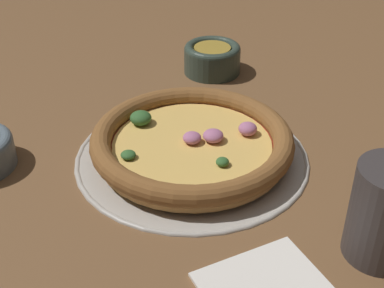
# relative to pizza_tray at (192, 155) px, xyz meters

# --- Properties ---
(ground_plane) EXTENTS (3.00, 3.00, 0.00)m
(ground_plane) POSITION_rel_pizza_tray_xyz_m (0.00, 0.00, -0.00)
(ground_plane) COLOR brown
(pizza_tray) EXTENTS (0.33, 0.33, 0.01)m
(pizza_tray) POSITION_rel_pizza_tray_xyz_m (0.00, 0.00, 0.00)
(pizza_tray) COLOR #B7B2A8
(pizza_tray) RESTS_ON ground_plane
(pizza) EXTENTS (0.28, 0.28, 0.04)m
(pizza) POSITION_rel_pizza_tray_xyz_m (0.00, 0.00, 0.02)
(pizza) COLOR tan
(pizza) RESTS_ON pizza_tray
(bowl_near) EXTENTS (0.10, 0.10, 0.05)m
(bowl_near) POSITION_rel_pizza_tray_xyz_m (0.19, 0.20, 0.03)
(bowl_near) COLOR #334238
(bowl_near) RESTS_ON ground_plane
(napkin) EXTENTS (0.14, 0.13, 0.01)m
(napkin) POSITION_rel_pizza_tray_xyz_m (-0.08, -0.24, 0.00)
(napkin) COLOR white
(napkin) RESTS_ON ground_plane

